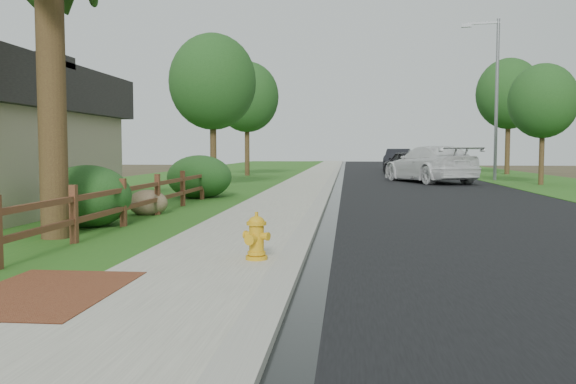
# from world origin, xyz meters

# --- Properties ---
(ground) EXTENTS (120.00, 120.00, 0.00)m
(ground) POSITION_xyz_m (0.00, 0.00, 0.00)
(ground) COLOR #3D3421
(road) EXTENTS (8.00, 90.00, 0.02)m
(road) POSITION_xyz_m (4.60, 35.00, 0.01)
(road) COLOR black
(road) RESTS_ON ground
(curb) EXTENTS (0.40, 90.00, 0.12)m
(curb) POSITION_xyz_m (0.40, 35.00, 0.06)
(curb) COLOR gray
(curb) RESTS_ON ground
(wet_gutter) EXTENTS (0.50, 90.00, 0.00)m
(wet_gutter) POSITION_xyz_m (0.75, 35.00, 0.02)
(wet_gutter) COLOR black
(wet_gutter) RESTS_ON road
(sidewalk) EXTENTS (2.20, 90.00, 0.10)m
(sidewalk) POSITION_xyz_m (-0.90, 35.00, 0.05)
(sidewalk) COLOR gray
(sidewalk) RESTS_ON ground
(grass_strip) EXTENTS (1.60, 90.00, 0.06)m
(grass_strip) POSITION_xyz_m (-2.80, 35.00, 0.03)
(grass_strip) COLOR #255E1B
(grass_strip) RESTS_ON ground
(lawn_near) EXTENTS (9.00, 90.00, 0.04)m
(lawn_near) POSITION_xyz_m (-8.00, 35.00, 0.02)
(lawn_near) COLOR #255E1B
(lawn_near) RESTS_ON ground
(verge_far) EXTENTS (6.00, 90.00, 0.04)m
(verge_far) POSITION_xyz_m (11.50, 35.00, 0.02)
(verge_far) COLOR #255E1B
(verge_far) RESTS_ON ground
(brick_patch) EXTENTS (1.60, 2.40, 0.11)m
(brick_patch) POSITION_xyz_m (-2.20, -1.00, 0.06)
(brick_patch) COLOR brown
(brick_patch) RESTS_ON ground
(ranch_fence) EXTENTS (0.12, 16.92, 1.10)m
(ranch_fence) POSITION_xyz_m (-3.60, 6.40, 0.62)
(ranch_fence) COLOR #512B1B
(ranch_fence) RESTS_ON ground
(fire_hydrant) EXTENTS (0.46, 0.38, 0.70)m
(fire_hydrant) POSITION_xyz_m (-0.10, 1.31, 0.42)
(fire_hydrant) COLOR gold
(fire_hydrant) RESTS_ON sidewalk
(white_suv) EXTENTS (4.83, 7.01, 1.88)m
(white_suv) POSITION_xyz_m (5.48, 24.57, 0.96)
(white_suv) COLOR silver
(white_suv) RESTS_ON road
(dark_car_mid) EXTENTS (3.09, 5.14, 1.64)m
(dark_car_mid) POSITION_xyz_m (5.12, 33.98, 0.84)
(dark_car_mid) COLOR black
(dark_car_mid) RESTS_ON road
(dark_car_far) EXTENTS (2.84, 5.63, 1.77)m
(dark_car_far) POSITION_xyz_m (5.53, 45.19, 0.91)
(dark_car_far) COLOR black
(dark_car_far) RESTS_ON road
(streetlight) EXTENTS (2.03, 0.48, 8.78)m
(streetlight) POSITION_xyz_m (9.14, 26.84, 4.97)
(streetlight) COLOR gray
(streetlight) RESTS_ON ground
(boulder) EXTENTS (1.08, 0.84, 0.69)m
(boulder) POSITION_xyz_m (-3.90, 7.72, 0.34)
(boulder) COLOR brown
(boulder) RESTS_ON ground
(shrub_b) EXTENTS (2.46, 2.46, 1.34)m
(shrub_b) POSITION_xyz_m (-6.50, 7.62, 0.67)
(shrub_b) COLOR #1B4217
(shrub_b) RESTS_ON ground
(shrub_c) EXTENTS (2.10, 2.10, 1.39)m
(shrub_c) POSITION_xyz_m (-4.45, 5.29, 0.69)
(shrub_c) COLOR #1B4217
(shrub_c) RESTS_ON ground
(shrub_d) EXTENTS (2.63, 2.63, 1.53)m
(shrub_d) POSITION_xyz_m (-3.90, 13.27, 0.76)
(shrub_d) COLOR #1B4217
(shrub_d) RESTS_ON ground
(tree_near_left) EXTENTS (3.86, 3.86, 6.84)m
(tree_near_left) POSITION_xyz_m (-4.72, 19.21, 4.70)
(tree_near_left) COLOR #3C2518
(tree_near_left) RESTS_ON ground
(tree_near_right) EXTENTS (3.22, 3.22, 5.80)m
(tree_near_right) POSITION_xyz_m (10.48, 22.66, 4.02)
(tree_near_right) COLOR #3C2518
(tree_near_right) RESTS_ON ground
(tree_mid_left) EXTENTS (4.12, 4.12, 7.36)m
(tree_mid_left) POSITION_xyz_m (-5.23, 31.50, 5.08)
(tree_mid_left) COLOR #3C2518
(tree_mid_left) RESTS_ON ground
(tree_mid_right) EXTENTS (4.35, 4.35, 7.89)m
(tree_mid_right) POSITION_xyz_m (12.09, 35.29, 5.48)
(tree_mid_right) COLOR #3C2518
(tree_mid_right) RESTS_ON ground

